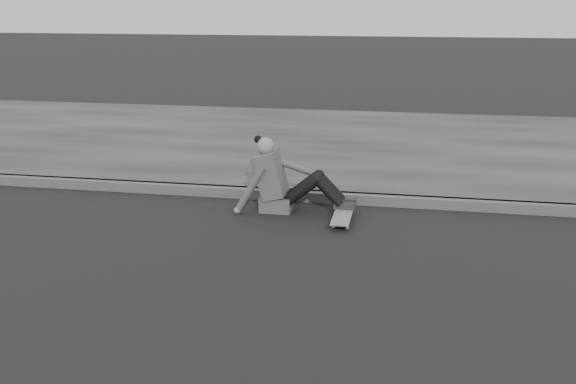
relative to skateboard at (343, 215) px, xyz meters
name	(u,v)px	position (x,y,z in m)	size (l,w,h in m)	color
ground	(576,316)	(2.01, -1.91, -0.07)	(80.00, 80.00, 0.00)	black
curb	(523,208)	(2.01, 0.67, -0.01)	(24.00, 0.16, 0.12)	#494949
sidewalk	(492,150)	(2.01, 3.69, -0.01)	(24.00, 6.00, 0.12)	#333333
skateboard	(343,215)	(0.00, 0.00, 0.00)	(0.20, 0.78, 0.09)	#A7A7A1
seated_woman	(282,181)	(-0.73, 0.25, 0.29)	(1.38, 0.46, 0.88)	#49494B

